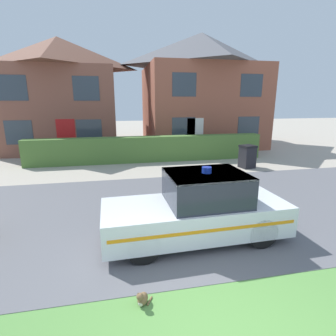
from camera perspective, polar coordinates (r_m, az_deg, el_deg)
The scene contains 8 objects.
road_strip at distance 7.70m, azimuth -0.85°, elevation -9.10°, with size 28.00×6.62×0.01m, color #5B5B60.
lawn_verge at distance 4.30m, azimuth 11.35°, elevation -31.58°, with size 28.00×1.83×0.01m, color #568C42.
garden_hedge at distance 13.66m, azimuth -4.16°, elevation 4.14°, with size 12.13×0.66×1.30m, color #4C7233.
police_car at distance 6.00m, azimuth 6.53°, elevation -8.92°, with size 4.14×1.69×1.67m.
cat at distance 4.54m, azimuth -5.62°, elevation -26.47°, with size 0.29×0.27×0.28m.
house_left at distance 18.92m, azimuth -22.15°, elevation 14.77°, with size 7.02×6.46×6.93m.
house_right at distance 19.31m, azimuth 7.07°, elevation 16.54°, with size 7.87×7.07×7.51m.
wheelie_bin at distance 12.89m, azimuth 16.89°, elevation 2.42°, with size 0.75×0.73×1.07m.
Camera 1 is at (-1.28, -2.58, 3.08)m, focal length 28.00 mm.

